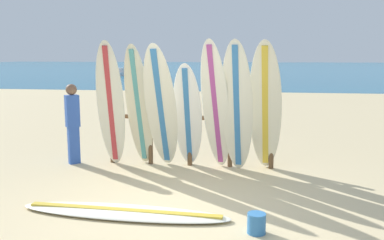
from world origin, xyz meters
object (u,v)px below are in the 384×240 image
at_px(beachgoer_standing, 73,120).
at_px(surfboard_rack, 190,131).
at_px(surfboard_leaning_far_right, 265,108).
at_px(surfboard_leaning_center, 188,117).
at_px(surfboard_leaning_right, 237,108).
at_px(surfboard_lying_on_sand, 124,212).
at_px(sand_bucket, 256,223).
at_px(small_boat_offshore, 120,73).
at_px(surfboard_leaning_left, 139,107).
at_px(surfboard_leaning_center_left, 161,108).
at_px(surfboard_leaning_center_right, 216,107).
at_px(surfboard_leaning_far_left, 111,105).

bearing_deg(beachgoer_standing, surfboard_rack, 4.61).
relative_size(surfboard_leaning_far_right, beachgoer_standing, 1.52).
bearing_deg(surfboard_leaning_center, surfboard_leaning_right, -8.17).
distance_m(surfboard_leaning_right, surfboard_lying_on_sand, 2.81).
distance_m(beachgoer_standing, sand_bucket, 4.48).
bearing_deg(surfboard_leaning_center, small_boat_offshore, 109.85).
distance_m(surfboard_leaning_left, surfboard_lying_on_sand, 2.61).
height_order(surfboard_leaning_center_left, sand_bucket, surfboard_leaning_center_left).
bearing_deg(surfboard_leaning_center_right, beachgoer_standing, 175.87).
height_order(surfboard_rack, surfboard_lying_on_sand, surfboard_rack).
xyz_separation_m(surfboard_leaning_center, surfboard_lying_on_sand, (-0.51, -2.28, -0.95)).
distance_m(surfboard_leaning_center, surfboard_lying_on_sand, 2.52).
relative_size(surfboard_leaning_center_left, surfboard_leaning_center, 1.17).
bearing_deg(surfboard_rack, small_boat_offshore, 110.02).
bearing_deg(surfboard_leaning_far_left, sand_bucket, -44.13).
distance_m(surfboard_leaning_center_left, surfboard_leaning_center, 0.51).
relative_size(surfboard_leaning_left, surfboard_leaning_center, 1.17).
relative_size(surfboard_leaning_far_left, small_boat_offshore, 0.78).
bearing_deg(surfboard_leaning_center_left, surfboard_leaning_left, 157.36).
xyz_separation_m(surfboard_leaning_right, surfboard_lying_on_sand, (-1.40, -2.15, -1.15)).
bearing_deg(surfboard_lying_on_sand, sand_bucket, -11.02).
distance_m(surfboard_leaning_left, surfboard_leaning_right, 1.82).
bearing_deg(surfboard_leaning_far_right, beachgoer_standing, 177.56).
xyz_separation_m(surfboard_leaning_right, surfboard_leaning_far_right, (0.49, 0.09, -0.00)).
height_order(surfboard_leaning_center_left, surfboard_lying_on_sand, surfboard_leaning_center_left).
distance_m(surfboard_leaning_center_right, surfboard_lying_on_sand, 2.68).
xyz_separation_m(surfboard_leaning_far_left, small_boat_offshore, (-10.15, 32.11, -0.92)).
bearing_deg(surfboard_leaning_center_right, surfboard_rack, 143.71).
height_order(surfboard_leaning_center, small_boat_offshore, surfboard_leaning_center).
xyz_separation_m(surfboard_rack, surfboard_lying_on_sand, (-0.51, -2.58, -0.62)).
bearing_deg(surfboard_leaning_center_right, sand_bucket, -74.30).
bearing_deg(surfboard_leaning_far_right, surfboard_leaning_left, 178.00).
distance_m(beachgoer_standing, small_boat_offshore, 33.29).
relative_size(surfboard_leaning_center_left, surfboard_leaning_center_right, 0.97).
xyz_separation_m(small_boat_offshore, sand_bucket, (12.80, -34.69, -0.13)).
xyz_separation_m(surfboard_leaning_far_right, beachgoer_standing, (-3.63, 0.15, -0.33)).
bearing_deg(surfboard_rack, surfboard_leaning_center_left, -135.24).
relative_size(surfboard_leaning_center, sand_bucket, 8.01).
xyz_separation_m(surfboard_leaning_far_left, surfboard_leaning_center_left, (0.97, -0.11, -0.03)).
distance_m(surfboard_rack, surfboard_leaning_far_right, 1.52).
distance_m(surfboard_leaning_far_left, surfboard_leaning_right, 2.32).
xyz_separation_m(surfboard_leaning_left, small_boat_offshore, (-10.66, 32.03, -0.89)).
xyz_separation_m(surfboard_leaning_far_left, surfboard_leaning_far_right, (2.81, 0.01, -0.00)).
bearing_deg(surfboard_leaning_left, small_boat_offshore, 108.40).
relative_size(surfboard_rack, surfboard_leaning_left, 1.38).
bearing_deg(beachgoer_standing, surfboard_leaning_far_right, -2.44).
bearing_deg(small_boat_offshore, surfboard_leaning_center_right, -69.39).
distance_m(surfboard_leaning_left, small_boat_offshore, 33.77).
bearing_deg(surfboard_leaning_far_left, small_boat_offshore, 107.54).
height_order(surfboard_lying_on_sand, small_boat_offshore, small_boat_offshore).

